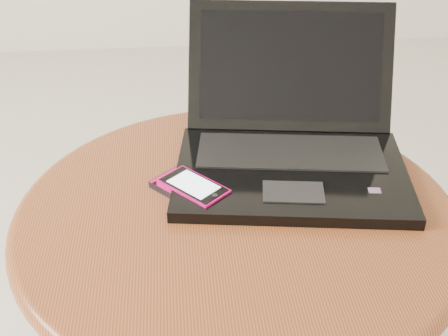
{
  "coord_description": "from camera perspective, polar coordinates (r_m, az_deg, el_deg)",
  "views": [
    {
      "loc": [
        -0.08,
        -0.75,
        1.05
      ],
      "look_at": [
        -0.01,
        -0.02,
        0.58
      ],
      "focal_mm": 48.63,
      "sensor_mm": 36.0,
      "label": 1
    }
  ],
  "objects": [
    {
      "name": "table",
      "position": [
        0.96,
        1.13,
        -9.05
      ],
      "size": [
        0.66,
        0.66,
        0.52
      ],
      "color": "#4E2B14",
      "rests_on": "ground"
    },
    {
      "name": "phone_pink",
      "position": [
        0.91,
        -2.87,
        -1.85
      ],
      "size": [
        0.11,
        0.11,
        0.01
      ],
      "color": "#CE0764",
      "rests_on": "phone_black"
    },
    {
      "name": "phone_black",
      "position": [
        0.92,
        -3.09,
        -2.13
      ],
      "size": [
        0.13,
        0.13,
        0.01
      ],
      "color": "black",
      "rests_on": "table"
    },
    {
      "name": "laptop",
      "position": [
        0.98,
        6.3,
        2.59
      ],
      "size": [
        0.4,
        0.4,
        0.22
      ],
      "color": "black",
      "rests_on": "table"
    }
  ]
}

